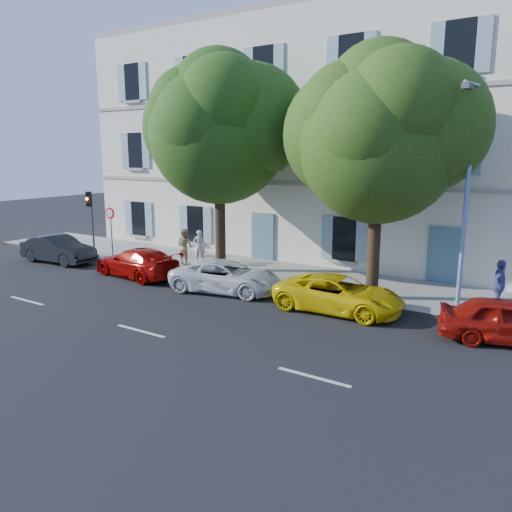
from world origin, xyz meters
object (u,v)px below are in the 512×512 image
Objects in this scene: pedestrian_b at (185,246)px; pedestrian_c at (499,286)px; tree_right at (379,143)px; car_dark_sedan at (58,249)px; street_lamp at (466,189)px; road_sign at (111,221)px; traffic_light at (90,209)px; pedestrian_a at (199,246)px; car_red_hatchback at (509,321)px; tree_left at (219,135)px; car_yellow_supercar at (338,294)px; car_red_coupe at (137,262)px; car_white_coupe at (226,276)px.

pedestrian_c is (13.82, 0.19, 0.02)m from pedestrian_b.
car_dark_sedan is at bearing -172.37° from tree_right.
road_sign is at bearing 178.72° from street_lamp.
tree_right is 1.19× the size of street_lamp.
street_lamp is at bearing -175.91° from pedestrian_b.
tree_right reaches higher than pedestrian_c.
traffic_light is 2.06× the size of pedestrian_a.
tree_left reaches higher than car_red_hatchback.
car_yellow_supercar is 2.79× the size of pedestrian_a.
street_lamp reaches higher than pedestrian_b.
pedestrian_c is at bearing -85.82° from car_dark_sedan.
pedestrian_b reaches higher than car_red_coupe.
car_yellow_supercar is at bearing -100.74° from car_white_coupe.
road_sign is 0.35× the size of street_lamp.
tree_left is 2.84× the size of traffic_light.
street_lamp is (18.78, 1.73, 3.64)m from car_dark_sedan.
car_red_coupe is at bearing 37.84° from pedestrian_a.
car_red_hatchback is at bearing -5.45° from road_sign.
tree_right reaches higher than car_red_coupe.
car_red_hatchback is at bearing -101.46° from car_white_coupe.
tree_left is (2.70, 2.62, 5.58)m from car_red_coupe.
pedestrian_c is at bearing 46.24° from street_lamp.
car_red_hatchback is 1.53× the size of road_sign.
car_red_hatchback is 0.44× the size of tree_right.
car_red_coupe is 0.51× the size of tree_right.
pedestrian_a is (0.85, 3.34, 0.30)m from car_red_coupe.
car_white_coupe is at bearing -9.10° from traffic_light.
traffic_light is 6.46m from pedestrian_a.
street_lamp reaches higher than pedestrian_a.
pedestrian_b is at bearing 176.48° from tree_right.
pedestrian_b reaches higher than car_dark_sedan.
tree_right reaches higher than street_lamp.
road_sign is at bearing 66.18° from car_white_coupe.
car_red_coupe is 2.79× the size of pedestrian_a.
car_red_hatchback is at bearing -174.74° from pedestrian_c.
pedestrian_a is 0.78m from pedestrian_b.
pedestrian_b is (-0.33, -0.70, 0.06)m from pedestrian_a.
car_red_coupe is at bearing 92.53° from pedestrian_c.
pedestrian_b is at bearing 175.66° from street_lamp.
car_white_coupe is 9.91m from pedestrian_c.
road_sign is at bearing 12.41° from traffic_light.
tree_right is at bearing 53.49° from car_red_hatchback.
road_sign is at bearing -23.07° from pedestrian_a.
traffic_light is (-5.21, 1.79, 1.91)m from car_red_coupe.
pedestrian_b is (-14.46, 2.39, 0.36)m from car_red_hatchback.
car_red_coupe is 2.58× the size of pedestrian_b.
car_dark_sedan is at bearing -9.92° from pedestrian_a.
tree_right is (5.36, 1.86, 5.17)m from car_white_coupe.
pedestrian_c reaches higher than car_white_coupe.
tree_left is (-2.09, 2.42, 5.61)m from car_white_coupe.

